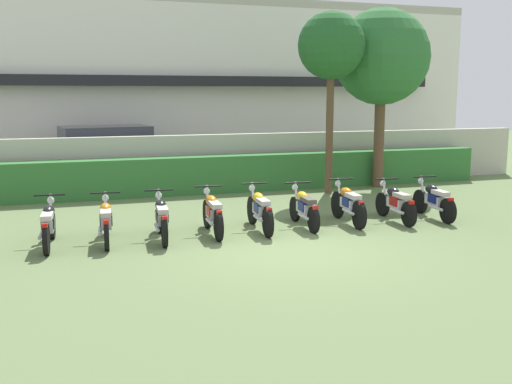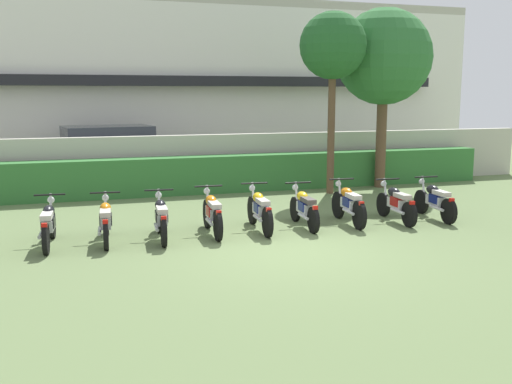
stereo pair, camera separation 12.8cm
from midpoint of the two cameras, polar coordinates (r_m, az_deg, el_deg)
ground at (r=11.26m, az=3.53°, el=-5.64°), size 60.00×60.00×0.00m
building at (r=24.79m, az=-8.82°, el=9.97°), size 24.24×6.50×6.39m
compound_wall at (r=18.31m, az=-5.24°, el=2.86°), size 23.03×0.30×1.67m
hedge_row at (r=17.67m, az=-4.72°, el=1.68°), size 18.42×0.70×1.09m
parked_car at (r=19.77m, az=-13.34°, el=3.42°), size 4.71×2.57×1.89m
tree_near_inspector at (r=17.56m, az=7.58°, el=13.56°), size 1.92×1.92×5.23m
tree_far_side at (r=19.02m, az=12.33°, el=12.46°), size 2.93×2.93×5.49m
motorcycle_in_row_0 at (r=12.13m, az=-18.95°, el=-2.89°), size 0.60×1.87×0.95m
motorcycle_in_row_1 at (r=12.12m, az=-13.89°, el=-2.68°), size 0.60×1.82×0.94m
motorcycle_in_row_2 at (r=12.14m, az=-8.77°, el=-2.45°), size 0.60×1.83×0.96m
motorcycle_in_row_3 at (r=12.47m, az=-3.91°, el=-2.00°), size 0.60×1.83×0.97m
motorcycle_in_row_4 at (r=12.79m, az=0.63°, el=-1.69°), size 0.60×1.95×0.97m
motorcycle_in_row_5 at (r=13.16m, az=4.90°, el=-1.49°), size 0.60×1.81×0.94m
motorcycle_in_row_6 at (r=13.61m, az=9.11°, el=-1.13°), size 0.60×1.89×0.97m
motorcycle_in_row_7 at (r=14.06m, az=13.52°, el=-1.01°), size 0.60×1.81×0.94m
motorcycle_in_row_8 at (r=14.61m, az=16.99°, el=-0.75°), size 0.60×1.83×0.95m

